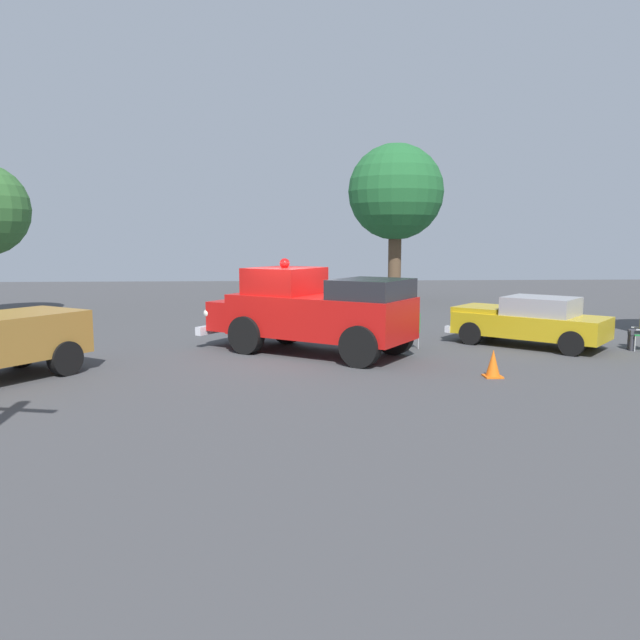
{
  "coord_description": "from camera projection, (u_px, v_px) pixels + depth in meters",
  "views": [
    {
      "loc": [
        -0.2,
        -16.61,
        3.12
      ],
      "look_at": [
        0.78,
        0.04,
        0.94
      ],
      "focal_mm": 34.87,
      "sensor_mm": 36.0,
      "label": 1
    }
  ],
  "objects": [
    {
      "name": "lawn_chair_by_car",
      "position": [
        411.0,
        328.0,
        17.83
      ],
      "size": [
        0.66,
        0.66,
        1.02
      ],
      "color": "#B7BABF",
      "rests_on": "ground"
    },
    {
      "name": "classic_hot_rod",
      "position": [
        529.0,
        321.0,
        18.16
      ],
      "size": [
        4.49,
        4.28,
        1.46
      ],
      "color": "black",
      "rests_on": "ground"
    },
    {
      "name": "ground_plane",
      "position": [
        292.0,
        355.0,
        16.86
      ],
      "size": [
        60.0,
        60.0,
        0.0
      ],
      "primitive_type": "plane",
      "color": "#424244"
    },
    {
      "name": "traffic_cone",
      "position": [
        493.0,
        364.0,
        14.08
      ],
      "size": [
        0.4,
        0.4,
        0.64
      ],
      "color": "orange",
      "rests_on": "ground"
    },
    {
      "name": "vintage_fire_truck",
      "position": [
        313.0,
        310.0,
        16.91
      ],
      "size": [
        6.13,
        5.17,
        2.59
      ],
      "color": "black",
      "rests_on": "ground"
    },
    {
      "name": "oak_tree_distant",
      "position": [
        396.0,
        193.0,
        30.21
      ],
      "size": [
        4.64,
        4.64,
        7.72
      ],
      "color": "brown",
      "rests_on": "ground"
    }
  ]
}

